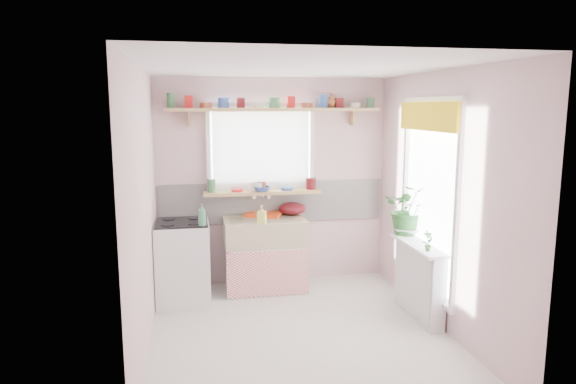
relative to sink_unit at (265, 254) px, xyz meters
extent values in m
plane|color=silver|center=(0.15, -1.29, -0.43)|extent=(3.20, 3.20, 0.00)
plane|color=white|center=(0.15, -1.29, 2.07)|extent=(3.20, 3.20, 0.00)
plane|color=beige|center=(0.15, 0.31, 0.82)|extent=(2.80, 0.00, 2.80)
plane|color=beige|center=(0.15, -2.89, 0.82)|extent=(2.80, 0.00, 2.80)
plane|color=beige|center=(-1.25, -1.29, 0.82)|extent=(0.00, 3.20, 3.20)
plane|color=beige|center=(1.55, -1.29, 0.82)|extent=(0.00, 3.20, 3.20)
cube|color=white|center=(0.15, 0.29, 0.57)|extent=(2.74, 0.03, 0.50)
cube|color=pink|center=(0.15, 0.29, 0.37)|extent=(2.74, 0.02, 0.12)
cube|color=white|center=(0.00, 0.30, 1.22)|extent=(1.20, 0.01, 1.00)
cube|color=white|center=(0.00, 0.24, 1.22)|extent=(1.15, 0.02, 0.95)
cube|color=white|center=(1.54, -1.09, 0.82)|extent=(0.01, 1.10, 1.90)
cube|color=yellow|center=(1.46, -1.09, 1.63)|extent=(0.03, 1.20, 0.28)
cube|color=white|center=(0.00, 0.01, -0.16)|extent=(0.85, 0.55, 0.55)
cube|color=#E64543|center=(0.00, -0.27, -0.16)|extent=(0.95, 0.02, 0.53)
cube|color=#BEAA8B|center=(0.00, 0.01, 0.27)|extent=(0.95, 0.55, 0.30)
cylinder|color=silver|center=(0.00, 0.26, 0.67)|extent=(0.03, 0.22, 0.03)
cube|color=white|center=(-0.95, -0.24, 0.02)|extent=(0.58, 0.58, 0.90)
cube|color=black|center=(-0.95, -0.24, 0.47)|extent=(0.56, 0.56, 0.02)
cylinder|color=black|center=(-1.09, -0.38, 0.49)|extent=(0.14, 0.14, 0.01)
cylinder|color=black|center=(-0.81, -0.38, 0.49)|extent=(0.14, 0.14, 0.01)
cylinder|color=black|center=(-1.09, -0.10, 0.49)|extent=(0.14, 0.14, 0.01)
cylinder|color=black|center=(-0.81, -0.10, 0.49)|extent=(0.14, 0.14, 0.01)
cube|color=white|center=(1.45, -1.09, -0.06)|extent=(0.15, 0.90, 0.75)
cube|color=white|center=(1.42, -1.09, 0.33)|extent=(0.22, 0.95, 0.03)
cube|color=tan|center=(0.00, 0.19, 0.71)|extent=(1.40, 0.22, 0.04)
cube|color=tan|center=(0.15, 0.18, 1.69)|extent=(2.52, 0.24, 0.04)
cylinder|color=#3F7F4C|center=(-1.03, 0.18, 1.77)|extent=(0.11, 0.11, 0.12)
cylinder|color=red|center=(-0.83, 0.18, 1.77)|extent=(0.11, 0.11, 0.12)
cylinder|color=#A55133|center=(-0.64, 0.18, 1.74)|extent=(0.11, 0.11, 0.06)
cylinder|color=#3359A5|center=(-0.44, 0.18, 1.77)|extent=(0.11, 0.11, 0.12)
cylinder|color=#590F14|center=(-0.24, 0.18, 1.77)|extent=(0.11, 0.11, 0.12)
cylinder|color=silver|center=(-0.05, 0.18, 1.74)|extent=(0.11, 0.11, 0.06)
cylinder|color=#3F7F4C|center=(0.15, 0.18, 1.77)|extent=(0.11, 0.11, 0.12)
cylinder|color=red|center=(0.35, 0.18, 1.77)|extent=(0.11, 0.11, 0.12)
cylinder|color=#A55133|center=(0.54, 0.18, 1.74)|extent=(0.11, 0.11, 0.06)
cylinder|color=#3359A5|center=(0.74, 0.18, 1.77)|extent=(0.11, 0.11, 0.12)
cylinder|color=#590F14|center=(0.94, 0.18, 1.77)|extent=(0.11, 0.11, 0.12)
cylinder|color=silver|center=(1.13, 0.18, 1.74)|extent=(0.11, 0.11, 0.06)
cylinder|color=#3F7F4C|center=(1.33, 0.18, 1.77)|extent=(0.11, 0.11, 0.12)
cylinder|color=#3F7F4C|center=(-0.62, 0.19, 0.79)|extent=(0.11, 0.11, 0.12)
cylinder|color=red|center=(-0.31, 0.19, 0.79)|extent=(0.11, 0.11, 0.12)
cylinder|color=#A55133|center=(0.00, 0.19, 0.76)|extent=(0.11, 0.11, 0.06)
cylinder|color=#3359A5|center=(0.31, 0.19, 0.79)|extent=(0.11, 0.11, 0.12)
cylinder|color=#590F14|center=(0.62, 0.19, 0.79)|extent=(0.11, 0.11, 0.12)
cube|color=#E34214|center=(0.02, 0.21, 0.44)|extent=(0.51, 0.45, 0.04)
ellipsoid|color=#5A0F18|center=(0.37, 0.21, 0.49)|extent=(0.43, 0.43, 0.15)
imported|color=#285E25|center=(1.48, -0.69, 0.62)|extent=(0.63, 0.60, 0.56)
imported|color=silver|center=(1.48, -0.69, 0.38)|extent=(0.40, 0.40, 0.07)
imported|color=#3D6F2C|center=(1.40, -1.36, 0.44)|extent=(0.12, 0.10, 0.20)
imported|color=#E7EB68|center=(-0.06, -0.19, 0.52)|extent=(0.12, 0.12, 0.20)
imported|color=beige|center=(-0.07, 0.16, 0.78)|extent=(0.15, 0.15, 0.11)
imported|color=#324BA5|center=(-0.01, 0.13, 0.76)|extent=(0.21, 0.21, 0.06)
imported|color=#B46637|center=(0.85, 0.24, 1.79)|extent=(0.19, 0.19, 0.17)
imported|color=#458A5E|center=(-0.73, -0.46, 0.60)|extent=(0.11, 0.11, 0.23)
sphere|color=orange|center=(1.48, -0.69, 0.44)|extent=(0.08, 0.08, 0.08)
sphere|color=orange|center=(1.54, -0.66, 0.44)|extent=(0.08, 0.08, 0.08)
sphere|color=orange|center=(1.43, -0.67, 0.44)|extent=(0.08, 0.08, 0.08)
cylinder|color=yellow|center=(1.50, -0.74, 0.45)|extent=(0.18, 0.04, 0.10)
camera|label=1|loc=(-0.83, -5.82, 1.72)|focal=32.00mm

